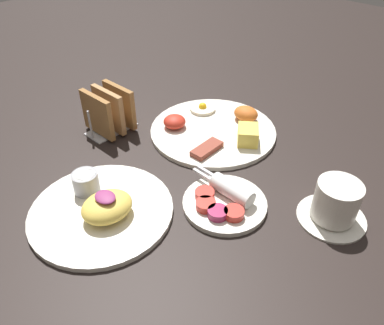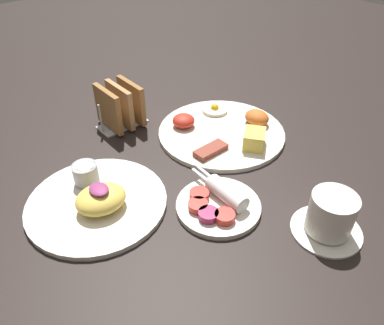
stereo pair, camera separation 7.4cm
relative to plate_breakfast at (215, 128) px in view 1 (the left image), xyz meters
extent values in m
plane|color=black|center=(0.02, -0.17, -0.01)|extent=(3.00, 3.00, 0.00)
cylinder|color=silver|center=(0.00, 0.00, -0.01)|extent=(0.29, 0.29, 0.01)
cube|color=#E5C64C|center=(0.09, 0.01, 0.02)|extent=(0.07, 0.07, 0.04)
ellipsoid|color=#C66023|center=(0.03, 0.08, 0.02)|extent=(0.06, 0.05, 0.03)
cylinder|color=#F4EACC|center=(-0.08, 0.05, 0.00)|extent=(0.06, 0.06, 0.01)
sphere|color=yellow|center=(-0.08, 0.05, 0.01)|extent=(0.02, 0.02, 0.02)
ellipsoid|color=red|center=(-0.08, -0.06, 0.01)|extent=(0.05, 0.05, 0.03)
cube|color=brown|center=(0.04, -0.08, 0.01)|extent=(0.03, 0.08, 0.01)
cylinder|color=silver|center=(0.17, -0.18, -0.01)|extent=(0.15, 0.15, 0.01)
cylinder|color=red|center=(0.14, -0.19, 0.01)|extent=(0.04, 0.04, 0.01)
cylinder|color=red|center=(0.16, -0.21, 0.01)|extent=(0.04, 0.04, 0.01)
cylinder|color=#99234C|center=(0.18, -0.21, 0.01)|extent=(0.04, 0.04, 0.01)
cylinder|color=red|center=(0.20, -0.20, 0.01)|extent=(0.04, 0.04, 0.01)
cylinder|color=white|center=(0.17, -0.16, 0.02)|extent=(0.09, 0.04, 0.03)
cube|color=silver|center=(0.10, -0.16, 0.02)|extent=(0.05, 0.01, 0.00)
cube|color=silver|center=(0.10, -0.15, 0.02)|extent=(0.05, 0.01, 0.00)
cylinder|color=silver|center=(0.02, -0.34, -0.01)|extent=(0.26, 0.26, 0.01)
ellipsoid|color=#EAC651|center=(0.04, -0.34, 0.02)|extent=(0.09, 0.10, 0.04)
ellipsoid|color=#8C3366|center=(0.04, -0.34, 0.04)|extent=(0.04, 0.03, 0.01)
cylinder|color=#99999E|center=(-0.04, -0.33, 0.02)|extent=(0.05, 0.05, 0.04)
cylinder|color=white|center=(-0.04, -0.33, 0.04)|extent=(0.04, 0.04, 0.01)
cube|color=#B7B7BC|center=(-0.19, -0.16, -0.01)|extent=(0.06, 0.12, 0.01)
cube|color=olive|center=(-0.19, -0.19, 0.04)|extent=(0.10, 0.01, 0.10)
cube|color=#AA7C4E|center=(-0.19, -0.16, 0.04)|extent=(0.10, 0.01, 0.10)
cube|color=olive|center=(-0.19, -0.13, 0.04)|extent=(0.10, 0.01, 0.10)
cylinder|color=#B7B7BC|center=(-0.19, -0.21, 0.03)|extent=(0.01, 0.01, 0.07)
cylinder|color=#B7B7BC|center=(-0.19, -0.10, 0.03)|extent=(0.01, 0.01, 0.07)
cylinder|color=silver|center=(0.33, -0.08, -0.01)|extent=(0.12, 0.12, 0.01)
cylinder|color=silver|center=(0.33, -0.08, 0.03)|extent=(0.08, 0.08, 0.07)
cylinder|color=#381E0F|center=(0.33, -0.08, 0.06)|extent=(0.06, 0.06, 0.01)
camera|label=1|loc=(0.46, -0.58, 0.47)|focal=35.00mm
camera|label=2|loc=(0.51, -0.53, 0.47)|focal=35.00mm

